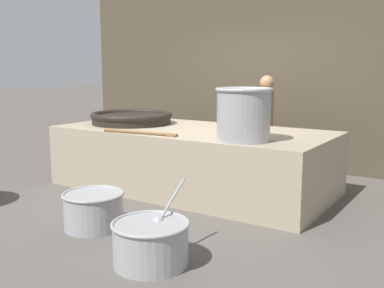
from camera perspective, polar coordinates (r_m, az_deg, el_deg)
The scene contains 9 objects.
ground_plane at distance 6.35m, azimuth -0.00°, elevation -5.65°, with size 60.00×60.00×0.00m, color #56514C.
back_wall at distance 8.01m, azimuth 8.57°, elevation 13.33°, with size 7.25×0.24×4.41m, color #4C4233.
hearth_platform at distance 6.25m, azimuth -0.00°, elevation -1.91°, with size 3.77×1.77×0.84m.
giant_wok_near at distance 6.81m, azimuth -7.68°, elevation 3.34°, with size 1.22×1.22×0.18m.
stock_pot at distance 5.15m, azimuth 6.56°, elevation 3.87°, with size 0.65×0.65×0.61m.
stirring_paddle at distance 5.69m, azimuth -6.24°, elevation 1.41°, with size 1.07×0.20×0.04m.
cook at distance 6.93m, azimuth 9.29°, elevation 2.66°, with size 0.44×0.62×1.56m.
prep_bowl_vegetables at distance 3.94m, azimuth -5.26°, elevation -12.16°, with size 0.68×0.88×0.64m.
prep_bowl_extra at distance 4.88m, azimuth -12.39°, elevation -8.00°, with size 0.65×0.65×0.38m.
Camera 1 is at (3.34, -5.13, 1.66)m, focal length 42.00 mm.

